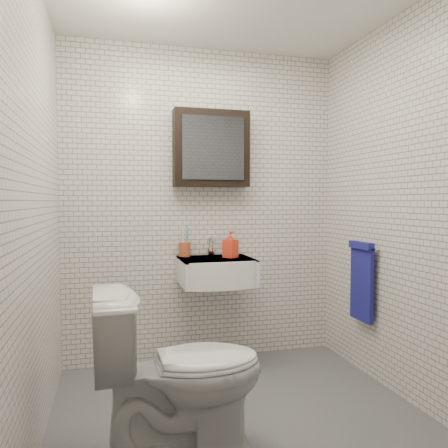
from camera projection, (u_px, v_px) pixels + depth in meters
name	position (u px, v px, depth m)	size (l,w,h in m)	color
ground	(239.00, 414.00, 2.62)	(2.20, 2.00, 0.01)	#52535A
room_shell	(239.00, 170.00, 2.55)	(2.22, 2.02, 2.51)	silver
washbasin	(217.00, 271.00, 3.31)	(0.55, 0.50, 0.20)	white
faucet	(211.00, 247.00, 3.49)	(0.06, 0.20, 0.15)	silver
mirror_cabinet	(211.00, 149.00, 3.44)	(0.60, 0.15, 0.60)	black
towel_rail	(362.00, 278.00, 3.19)	(0.09, 0.30, 0.58)	silver
toothbrush_cup	(185.00, 249.00, 3.44)	(0.12, 0.12, 0.25)	#AD492B
soap_bottle	(230.00, 244.00, 3.37)	(0.09, 0.09, 0.20)	orange
toilet	(180.00, 371.00, 2.20)	(0.48, 0.84, 0.86)	silver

